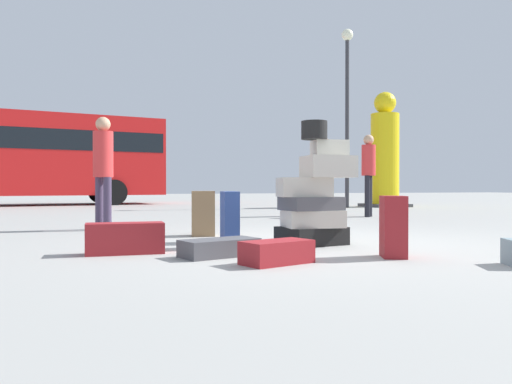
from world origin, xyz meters
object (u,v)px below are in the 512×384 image
object	(u,v)px
person_bearded_onlooker	(369,168)
lamp_post	(347,90)
suitcase_maroon_left_side	(393,227)
person_tourist_with_camera	(103,163)
suitcase_brown_white_trunk	(203,213)
yellow_dummy_statue	(385,156)
suitcase_tower	(315,197)
suitcase_maroon_right_side	(277,252)
suitcase_maroon_behind_tower	(125,238)
suitcase_charcoal_upright_blue	(220,248)
parked_bus	(1,152)
suitcase_navy_foreground_far	(230,217)
person_passerby_in_red	(326,170)

from	to	relation	value
person_bearded_onlooker	lamp_post	distance (m)	5.38
suitcase_maroon_left_side	person_tourist_with_camera	xyz separation A→B (m)	(-2.45, 3.99, 0.73)
suitcase_brown_white_trunk	person_bearded_onlooker	bearing A→B (deg)	46.33
suitcase_brown_white_trunk	lamp_post	distance (m)	10.20
yellow_dummy_statue	person_bearded_onlooker	bearing A→B (deg)	-126.19
suitcase_maroon_left_side	suitcase_tower	bearing A→B (deg)	125.38
suitcase_maroon_left_side	suitcase_brown_white_trunk	distance (m)	2.86
suitcase_maroon_right_side	suitcase_maroon_behind_tower	xyz separation A→B (m)	(-1.18, 1.07, 0.05)
suitcase_charcoal_upright_blue	suitcase_maroon_right_side	world-z (taller)	suitcase_maroon_right_side
suitcase_maroon_left_side	parked_bus	size ratio (longest dim) A/B	0.05
suitcase_maroon_left_side	lamp_post	size ratio (longest dim) A/B	0.10
suitcase_charcoal_upright_blue	lamp_post	bearing A→B (deg)	38.28
suitcase_charcoal_upright_blue	person_bearded_onlooker	bearing A→B (deg)	30.37
lamp_post	suitcase_maroon_right_side	bearing A→B (deg)	-121.55
person_bearded_onlooker	parked_bus	distance (m)	12.81
lamp_post	yellow_dummy_statue	bearing A→B (deg)	9.91
suitcase_brown_white_trunk	person_bearded_onlooker	size ratio (longest dim) A/B	0.34
person_bearded_onlooker	yellow_dummy_statue	bearing A→B (deg)	-173.88
suitcase_navy_foreground_far	lamp_post	distance (m)	10.75
suitcase_tower	suitcase_brown_white_trunk	size ratio (longest dim) A/B	2.34
person_tourist_with_camera	yellow_dummy_statue	distance (m)	10.93
lamp_post	suitcase_maroon_behind_tower	bearing A→B (deg)	-129.35
suitcase_tower	person_bearded_onlooker	world-z (taller)	person_bearded_onlooker
suitcase_maroon_right_side	suitcase_navy_foreground_far	bearing A→B (deg)	69.02
suitcase_navy_foreground_far	suitcase_maroon_behind_tower	size ratio (longest dim) A/B	0.81
suitcase_tower	suitcase_maroon_behind_tower	xyz separation A→B (m)	(-2.08, -0.11, -0.39)
suitcase_maroon_left_side	suitcase_maroon_right_side	size ratio (longest dim) A/B	0.94
suitcase_maroon_behind_tower	suitcase_navy_foreground_far	bearing A→B (deg)	30.77
person_passerby_in_red	parked_bus	bearing A→B (deg)	-122.39
suitcase_maroon_left_side	person_passerby_in_red	distance (m)	6.73
person_bearded_onlooker	yellow_dummy_statue	world-z (taller)	yellow_dummy_statue
suitcase_maroon_behind_tower	parked_bus	xyz separation A→B (m)	(-3.10, 14.08, 1.68)
suitcase_maroon_right_side	person_tourist_with_camera	xyz separation A→B (m)	(-1.29, 4.01, 0.92)
suitcase_tower	suitcase_maroon_left_side	xyz separation A→B (m)	(0.26, -1.16, -0.25)
suitcase_charcoal_upright_blue	suitcase_maroon_right_side	size ratio (longest dim) A/B	1.21
person_bearded_onlooker	yellow_dummy_statue	xyz separation A→B (m)	(3.37, 4.61, 0.58)
person_bearded_onlooker	lamp_post	size ratio (longest dim) A/B	0.32
suitcase_brown_white_trunk	suitcase_navy_foreground_far	bearing A→B (deg)	-69.53
suitcase_tower	suitcase_charcoal_upright_blue	size ratio (longest dim) A/B	1.91
suitcase_charcoal_upright_blue	person_passerby_in_red	xyz separation A→B (m)	(3.91, 5.67, 0.95)
suitcase_maroon_left_side	yellow_dummy_statue	distance (m)	12.19
parked_bus	suitcase_maroon_left_side	bearing A→B (deg)	-79.54
suitcase_navy_foreground_far	person_passerby_in_red	size ratio (longest dim) A/B	0.35
suitcase_tower	parked_bus	size ratio (longest dim) A/B	0.13
suitcase_maroon_left_side	person_bearded_onlooker	size ratio (longest dim) A/B	0.32
suitcase_tower	person_tourist_with_camera	size ratio (longest dim) A/B	0.82
suitcase_maroon_behind_tower	person_bearded_onlooker	size ratio (longest dim) A/B	0.42
suitcase_maroon_left_side	person_bearded_onlooker	bearing A→B (deg)	83.97
suitcase_tower	lamp_post	xyz separation A→B (m)	(5.23, 8.80, 3.12)
suitcase_maroon_behind_tower	person_tourist_with_camera	bearing A→B (deg)	93.96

